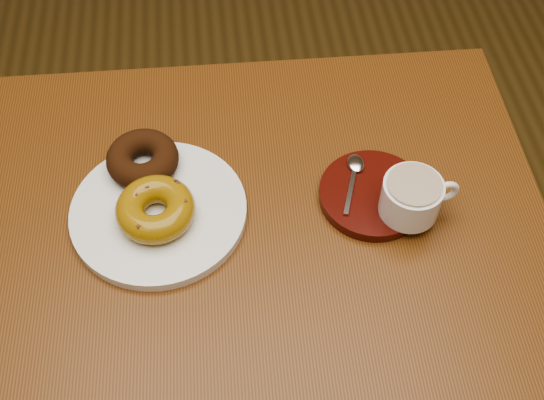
{
  "coord_description": "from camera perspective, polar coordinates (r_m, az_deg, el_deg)",
  "views": [
    {
      "loc": [
        0.07,
        -0.3,
        1.5
      ],
      "look_at": [
        0.13,
        0.25,
        0.76
      ],
      "focal_mm": 45.0,
      "sensor_mm": 36.0,
      "label": 1
    }
  ],
  "objects": [
    {
      "name": "teaspoon",
      "position": [
        0.96,
        6.93,
        2.63
      ],
      "size": [
        0.04,
        0.1,
        0.01
      ],
      "rotation": [
        0.0,
        0.0,
        -0.33
      ],
      "color": "silver",
      "rests_on": "saucer"
    },
    {
      "name": "donut_cinnamon",
      "position": [
        0.97,
        -10.77,
        3.41
      ],
      "size": [
        0.13,
        0.13,
        0.04
      ],
      "primitive_type": "torus",
      "rotation": [
        0.0,
        0.0,
        0.35
      ],
      "color": "#33180A",
      "rests_on": "donut_plate"
    },
    {
      "name": "saucer",
      "position": [
        0.95,
        8.41,
        0.44
      ],
      "size": [
        0.19,
        0.19,
        0.02
      ],
      "primitive_type": "cylinder",
      "rotation": [
        0.0,
        0.0,
        -0.38
      ],
      "color": "#3C0C08",
      "rests_on": "cafe_table"
    },
    {
      "name": "donut_plate",
      "position": [
        0.94,
        -9.45,
        -0.96
      ],
      "size": [
        0.28,
        0.28,
        0.01
      ],
      "primitive_type": "cylinder",
      "rotation": [
        0.0,
        0.0,
        0.21
      ],
      "color": "white",
      "rests_on": "cafe_table"
    },
    {
      "name": "coffee_cup",
      "position": [
        0.91,
        11.65,
        0.27
      ],
      "size": [
        0.11,
        0.08,
        0.06
      ],
      "rotation": [
        0.0,
        0.0,
        0.07
      ],
      "color": "white",
      "rests_on": "saucer"
    },
    {
      "name": "donut_caramel",
      "position": [
        0.91,
        -9.74,
        -0.76
      ],
      "size": [
        0.13,
        0.13,
        0.04
      ],
      "rotation": [
        0.0,
        0.0,
        -0.23
      ],
      "color": "#996F10",
      "rests_on": "donut_plate"
    },
    {
      "name": "cafe_table",
      "position": [
        1.03,
        -1.11,
        -4.67
      ],
      "size": [
        0.81,
        0.61,
        0.74
      ],
      "rotation": [
        0.0,
        0.0,
        -0.02
      ],
      "color": "brown",
      "rests_on": "ground"
    }
  ]
}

